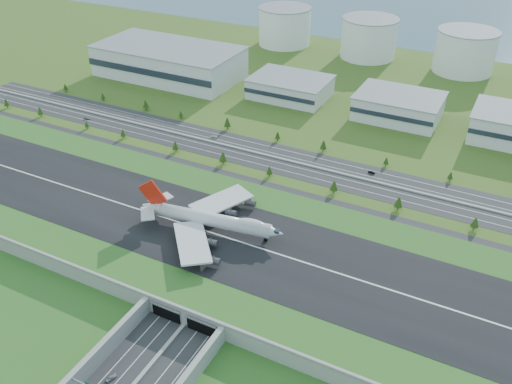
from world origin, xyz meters
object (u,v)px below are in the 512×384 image
at_px(car_0, 111,378).
at_px(car_4, 87,118).
at_px(car_5, 371,172).
at_px(fuel_tank_a, 285,26).
at_px(car_7, 214,137).
at_px(boeing_747, 211,219).

xyz_separation_m(car_0, car_4, (-163.67, 169.60, 0.02)).
relative_size(car_0, car_5, 1.01).
relative_size(fuel_tank_a, car_7, 9.73).
distance_m(fuel_tank_a, car_0, 410.68).
relative_size(car_0, car_4, 0.98).
height_order(fuel_tank_a, car_7, fuel_tank_a).
xyz_separation_m(fuel_tank_a, boeing_747, (101.78, -308.06, -3.00)).
bearing_deg(car_5, car_0, -0.65).
bearing_deg(car_0, car_5, 96.95).
height_order(car_4, car_5, car_4).
relative_size(fuel_tank_a, car_5, 11.86).
bearing_deg(fuel_tank_a, car_7, -78.22).
distance_m(car_0, car_4, 235.70).
bearing_deg(car_5, car_7, -76.91).
bearing_deg(fuel_tank_a, boeing_747, -71.72).
xyz_separation_m(fuel_tank_a, car_0, (110.79, -395.11, -16.65)).
xyz_separation_m(boeing_747, car_5, (50.45, 101.97, -13.69)).
distance_m(boeing_747, car_5, 114.59).
bearing_deg(car_5, boeing_747, -14.61).
relative_size(boeing_747, car_7, 14.43).
height_order(car_5, car_7, car_7).
bearing_deg(boeing_747, car_7, 111.99).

